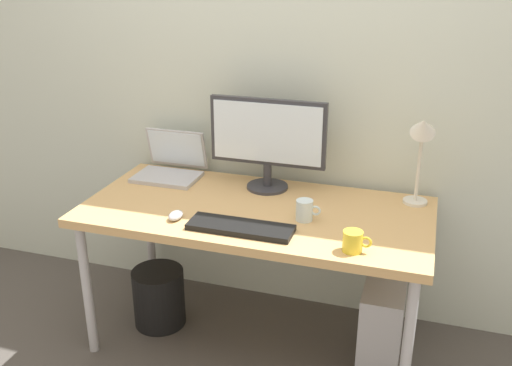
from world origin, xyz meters
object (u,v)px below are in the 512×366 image
Objects in this scene: monitor at (268,138)px; keyboard at (241,227)px; mouse at (176,215)px; computer_tower at (382,324)px; laptop at (171,165)px; desk_lamp at (422,140)px; coffee_mug at (353,241)px; wastebasket at (159,297)px; glass_cup at (305,210)px; desk at (256,219)px.

monitor reaches higher than keyboard.
mouse is 1.06m from computer_tower.
keyboard is at bearing -41.99° from laptop.
monitor reaches higher than desk_lamp.
wastebasket is (-0.99, 0.26, -0.60)m from coffee_mug.
mouse is (0.24, -0.47, -0.04)m from laptop.
monitor is 0.53m from keyboard.
monitor reaches higher than laptop.
monitor reaches higher than glass_cup.
wastebasket is (-0.50, -0.25, -0.82)m from monitor.
monitor is at bearing 94.41° from desk.
laptop is at bearing 94.85° from wastebasket.
laptop is at bearing 179.18° from desk_lamp.
desk_lamp is at bearing 70.93° from computer_tower.
keyboard is 0.47m from coffee_mug.
desk_lamp is 1.04× the size of computer_tower.
computer_tower is at bearing 66.56° from coffee_mug.
wastebasket is at bearing 157.05° from keyboard.
wastebasket is (-1.11, -0.02, -0.06)m from computer_tower.
desk_lamp is at bearing 11.92° from wastebasket.
keyboard is 4.08× the size of glass_cup.
desk is at bearing 150.05° from coffee_mug.
coffee_mug is 0.63m from computer_tower.
mouse is at bearing -121.12° from monitor.
desk_lamp reaches higher than laptop.
desk is 0.75m from computer_tower.
glass_cup reaches higher than computer_tower.
monitor is 4.99× the size of coffee_mug.
desk_lamp is (1.22, -0.02, 0.25)m from laptop.
mouse is (-0.97, -0.46, -0.29)m from desk_lamp.
keyboard is 3.92× the size of coffee_mug.
mouse is (-0.30, 0.02, 0.01)m from keyboard.
laptop is at bearing 167.64° from computer_tower.
desk_lamp is 4.86× the size of mouse.
glass_cup is at bearing -49.44° from monitor.
glass_cup is (-0.24, 0.22, 0.00)m from coffee_mug.
keyboard is at bearing -3.14° from mouse.
mouse is 0.55m from glass_cup.
mouse is at bearing -163.49° from glass_cup.
glass_cup is (0.77, -0.32, -0.01)m from laptop.
mouse is at bearing -62.72° from laptop.
desk_lamp is 0.59m from glass_cup.
monitor is at bearing 26.84° from wastebasket.
glass_cup reaches higher than mouse.
wastebasket is at bearing -85.15° from laptop.
desk is 13.85× the size of coffee_mug.
coffee_mug is at bearing -27.69° from laptop.
monitor is 1.87× the size of wastebasket.
keyboard reaches higher than wastebasket.
laptop reaches higher than coffee_mug.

